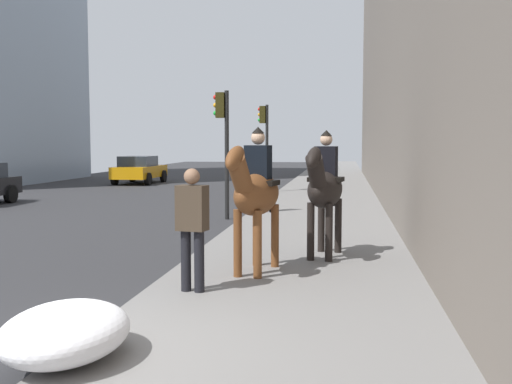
{
  "coord_description": "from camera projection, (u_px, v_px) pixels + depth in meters",
  "views": [
    {
      "loc": [
        -5.39,
        -2.74,
        2.18
      ],
      "look_at": [
        4.0,
        -1.39,
        1.4
      ],
      "focal_mm": 42.96,
      "sensor_mm": 36.0,
      "label": 1
    }
  ],
  "objects": [
    {
      "name": "traffic_light_near_curb",
      "position": [
        224.0,
        133.0,
        17.03
      ],
      "size": [
        0.2,
        0.44,
        3.59
      ],
      "color": "black",
      "rests_on": "ground"
    },
    {
      "name": "snow_pile_near",
      "position": [
        65.0,
        332.0,
        5.79
      ],
      "size": [
        1.52,
        1.17,
        0.52
      ],
      "primitive_type": "ellipsoid",
      "color": "white",
      "rests_on": "sidewalk_slab"
    },
    {
      "name": "mounted_horse_near",
      "position": [
        255.0,
        192.0,
        9.56
      ],
      "size": [
        2.14,
        0.82,
        2.3
      ],
      "rotation": [
        0.0,
        0.0,
        2.96
      ],
      "color": "brown",
      "rests_on": "sidewalk_slab"
    },
    {
      "name": "mounted_horse_far",
      "position": [
        324.0,
        187.0,
        10.86
      ],
      "size": [
        2.14,
        0.8,
        2.27
      ],
      "rotation": [
        0.0,
        0.0,
        2.97
      ],
      "color": "black",
      "rests_on": "sidewalk_slab"
    },
    {
      "name": "traffic_light_far_curb",
      "position": [
        265.0,
        134.0,
        25.09
      ],
      "size": [
        0.2,
        0.44,
        3.69
      ],
      "color": "black",
      "rests_on": "ground"
    },
    {
      "name": "sidewalk_slab",
      "position": [
        258.0,
        374.0,
        5.6
      ],
      "size": [
        120.0,
        3.98,
        0.12
      ],
      "primitive_type": "cube",
      "color": "slate",
      "rests_on": "ground"
    },
    {
      "name": "pedestrian_greeting",
      "position": [
        192.0,
        221.0,
        8.36
      ],
      "size": [
        0.33,
        0.44,
        1.7
      ],
      "rotation": [
        0.0,
        0.0,
        -0.18
      ],
      "color": "black",
      "rests_on": "sidewalk_slab"
    },
    {
      "name": "car_near_lane",
      "position": [
        139.0,
        169.0,
        31.92
      ],
      "size": [
        4.18,
        1.99,
        1.44
      ],
      "rotation": [
        0.0,
        0.0,
        -0.0
      ],
      "color": "orange",
      "rests_on": "ground"
    }
  ]
}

